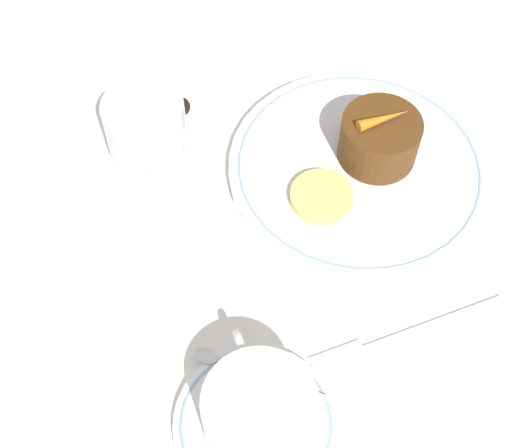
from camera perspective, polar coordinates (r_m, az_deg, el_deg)
name	(u,v)px	position (r m, az deg, el deg)	size (l,w,h in m)	color
ground_plane	(320,182)	(0.75, 5.11, 3.36)	(3.00, 3.00, 0.00)	white
dinner_plate	(356,165)	(0.76, 8.03, 4.69)	(0.27, 0.27, 0.01)	white
saucer	(256,424)	(0.62, -0.01, -15.72)	(0.14, 0.14, 0.01)	white
coffee_cup	(259,411)	(0.59, 0.26, -14.76)	(0.12, 0.09, 0.05)	white
spoon	(245,370)	(0.63, -0.87, -11.56)	(0.08, 0.10, 0.00)	silver
wine_glass	(146,129)	(0.70, -8.77, 7.55)	(0.08, 0.08, 0.11)	silver
fork	(389,341)	(0.66, 10.57, -9.16)	(0.03, 0.19, 0.01)	silver
dessert_cake	(379,139)	(0.74, 9.83, 6.72)	(0.08, 0.08, 0.05)	#563314
carrot_garnish	(384,119)	(0.72, 10.18, 8.30)	(0.02, 0.06, 0.01)	orange
pineapple_slice	(322,197)	(0.71, 5.29, 2.18)	(0.06, 0.06, 0.01)	#EFE075
chocolate_truffle	(181,107)	(0.80, -6.04, 9.32)	(0.02, 0.02, 0.02)	black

